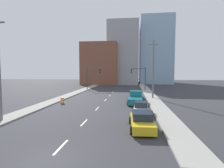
{
  "coord_description": "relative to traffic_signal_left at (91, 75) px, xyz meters",
  "views": [
    {
      "loc": [
        4.78,
        -9.03,
        5.13
      ],
      "look_at": [
        0.08,
        31.22,
        2.2
      ],
      "focal_mm": 28.0,
      "sensor_mm": 36.0,
      "label": 1
    }
  ],
  "objects": [
    {
      "name": "sidewalk_right",
      "position": [
        15.18,
        7.39,
        -3.93
      ],
      "size": [
        2.35,
        91.29,
        0.18
      ],
      "color": "#9E9B93",
      "rests_on": "ground"
    },
    {
      "name": "building_glass_right",
      "position": [
        21.01,
        32.28,
        9.65
      ],
      "size": [
        13.0,
        20.0,
        27.35
      ],
      "color": "#8CADC6",
      "rests_on": "ground"
    },
    {
      "name": "sedan_yellow",
      "position": [
        12.31,
        -31.78,
        -3.32
      ],
      "size": [
        2.34,
        4.83,
        1.55
      ],
      "rotation": [
        0.0,
        0.0,
        0.05
      ],
      "color": "gold",
      "rests_on": "ground"
    },
    {
      "name": "sedan_white",
      "position": [
        12.53,
        -26.0,
        -3.36
      ],
      "size": [
        2.21,
        4.48,
        1.46
      ],
      "rotation": [
        0.0,
        0.0,
        -0.06
      ],
      "color": "silver",
      "rests_on": "ground"
    },
    {
      "name": "lane_stripe_at_14m",
      "position": [
        6.66,
        -23.87,
        -4.02
      ],
      "size": [
        0.16,
        2.4,
        0.01
      ],
      "primitive_type": "cube",
      "color": "beige",
      "rests_on": "ground"
    },
    {
      "name": "traffic_signal_right",
      "position": [
        13.76,
        0.0,
        0.0
      ],
      "size": [
        3.96,
        0.35,
        6.25
      ],
      "color": "#38383D",
      "rests_on": "ground"
    },
    {
      "name": "building_brick_left",
      "position": [
        -1.3,
        24.28,
        4.08
      ],
      "size": [
        14.0,
        16.0,
        16.19
      ],
      "color": "brown",
      "rests_on": "ground"
    },
    {
      "name": "ground_plane",
      "position": [
        6.66,
        -38.26,
        -4.02
      ],
      "size": [
        200.0,
        200.0,
        0.0
      ],
      "primitive_type": "plane",
      "color": "#333338"
    },
    {
      "name": "lane_stripe_at_22m",
      "position": [
        6.66,
        -16.59,
        -4.02
      ],
      "size": [
        0.16,
        2.4,
        0.01
      ],
      "primitive_type": "cube",
      "color": "beige",
      "rests_on": "ground"
    },
    {
      "name": "lane_stripe_at_34m",
      "position": [
        6.66,
        -4.08,
        -4.02
      ],
      "size": [
        0.16,
        2.4,
        0.01
      ],
      "primitive_type": "cube",
      "color": "beige",
      "rests_on": "ground"
    },
    {
      "name": "lane_stripe_at_28m",
      "position": [
        6.66,
        -10.37,
        -4.02
      ],
      "size": [
        0.16,
        2.4,
        0.01
      ],
      "primitive_type": "cube",
      "color": "beige",
      "rests_on": "ground"
    },
    {
      "name": "utility_pole_right_mid",
      "position": [
        15.29,
        -14.0,
        1.55
      ],
      "size": [
        1.6,
        0.32,
        10.89
      ],
      "color": "slate",
      "rests_on": "ground"
    },
    {
      "name": "traffic_signal_left",
      "position": [
        0.0,
        0.0,
        0.0
      ],
      "size": [
        3.96,
        0.35,
        6.25
      ],
      "color": "#38383D",
      "rests_on": "ground"
    },
    {
      "name": "building_office_center",
      "position": [
        7.71,
        28.28,
        8.31
      ],
      "size": [
        12.0,
        20.0,
        24.66
      ],
      "color": "#99999E",
      "rests_on": "ground"
    },
    {
      "name": "sidewalk_left",
      "position": [
        -1.86,
        7.39,
        -3.93
      ],
      "size": [
        2.35,
        91.29,
        0.18
      ],
      "color": "#9E9B93",
      "rests_on": "ground"
    },
    {
      "name": "pickup_truck_teal",
      "position": [
        12.0,
        -19.06,
        -3.23
      ],
      "size": [
        2.69,
        6.08,
        1.93
      ],
      "rotation": [
        0.0,
        0.0,
        -0.06
      ],
      "color": "#196B75",
      "rests_on": "ground"
    },
    {
      "name": "traffic_barrel",
      "position": [
        0.29,
        -20.67,
        -3.55
      ],
      "size": [
        0.56,
        0.56,
        0.95
      ],
      "color": "orange",
      "rests_on": "ground"
    },
    {
      "name": "lane_stripe_at_2m",
      "position": [
        6.66,
        -36.26,
        -4.02
      ],
      "size": [
        0.16,
        2.4,
        0.01
      ],
      "primitive_type": "cube",
      "color": "beige",
      "rests_on": "ground"
    },
    {
      "name": "sedan_black",
      "position": [
        12.23,
        -13.31,
        -3.38
      ],
      "size": [
        2.23,
        4.73,
        1.4
      ],
      "rotation": [
        0.0,
        0.0,
        0.04
      ],
      "color": "black",
      "rests_on": "ground"
    },
    {
      "name": "lane_stripe_at_8m",
      "position": [
        6.66,
        -30.55,
        -4.02
      ],
      "size": [
        0.16,
        2.4,
        0.01
      ],
      "primitive_type": "cube",
      "color": "beige",
      "rests_on": "ground"
    }
  ]
}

